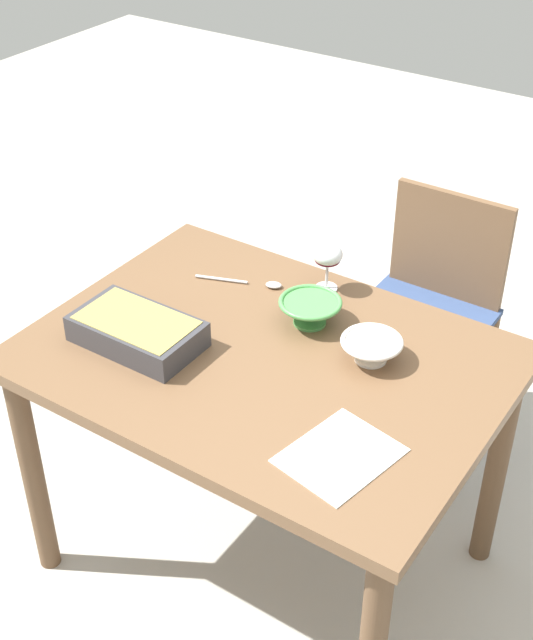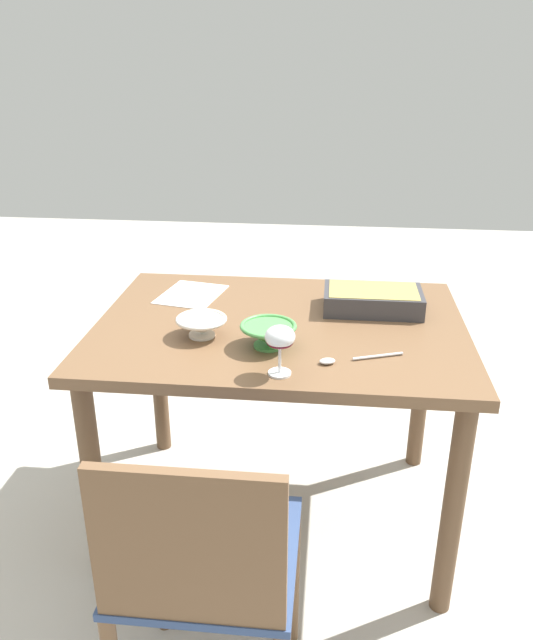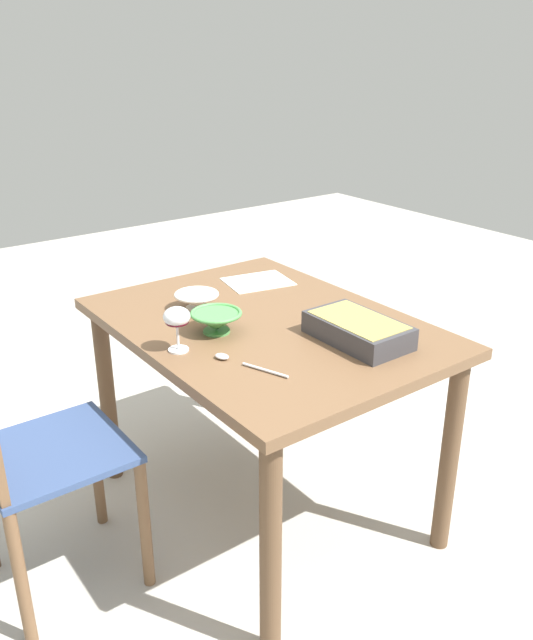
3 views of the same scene
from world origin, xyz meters
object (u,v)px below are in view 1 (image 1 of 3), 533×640
at_px(chair, 427,311).
at_px(mixing_bowl, 371,348).
at_px(casserole_dish, 137,330).
at_px(small_bowl, 310,310).
at_px(wine_glass, 328,257).
at_px(dining_table, 266,387).
at_px(napkin, 340,455).
at_px(serving_spoon, 256,283).

relative_size(chair, mixing_bowl, 5.49).
relative_size(chair, casserole_dish, 2.64).
bearing_deg(chair, small_bowl, 82.36).
distance_m(mixing_bowl, small_bowl, 0.21).
relative_size(chair, small_bowl, 5.13).
xyz_separation_m(wine_glass, casserole_dish, (0.26, 0.47, -0.06)).
height_order(dining_table, mixing_bowl, mixing_bowl).
xyz_separation_m(small_bowl, napkin, (-0.31, 0.38, -0.04)).
bearing_deg(mixing_bowl, casserole_dish, 26.79).
height_order(small_bowl, serving_spoon, small_bowl).
bearing_deg(wine_glass, napkin, 123.04).
bearing_deg(serving_spoon, mixing_bowl, 163.55).
height_order(wine_glass, serving_spoon, wine_glass).
height_order(mixing_bowl, small_bowl, small_bowl).
xyz_separation_m(chair, casserole_dish, (0.39, 0.90, 0.31)).
bearing_deg(casserole_dish, mixing_bowl, -153.21).
height_order(serving_spoon, napkin, serving_spoon).
bearing_deg(mixing_bowl, napkin, 107.56).
xyz_separation_m(chair, wine_glass, (0.13, 0.43, 0.37)).
bearing_deg(casserole_dish, dining_table, -154.63).
xyz_separation_m(dining_table, wine_glass, (0.03, -0.33, 0.20)).
bearing_deg(small_bowl, wine_glass, -73.98).
xyz_separation_m(chair, mixing_bowl, (-0.12, 0.65, 0.30)).
distance_m(wine_glass, mixing_bowl, 0.33).
xyz_separation_m(chair, serving_spoon, (0.30, 0.52, 0.28)).
relative_size(dining_table, mixing_bowl, 7.54).
distance_m(small_bowl, serving_spoon, 0.23).
xyz_separation_m(casserole_dish, serving_spoon, (-0.09, -0.38, -0.03)).
xyz_separation_m(casserole_dish, small_bowl, (-0.31, -0.31, 0.00)).
height_order(small_bowl, napkin, small_bowl).
distance_m(dining_table, wine_glass, 0.39).
xyz_separation_m(wine_glass, small_bowl, (-0.05, 0.16, -0.06)).
relative_size(mixing_bowl, small_bowl, 0.93).
height_order(dining_table, napkin, napkin).
relative_size(casserole_dish, mixing_bowl, 2.08).
bearing_deg(wine_glass, dining_table, 94.56).
xyz_separation_m(mixing_bowl, serving_spoon, (0.42, -0.12, -0.03)).
bearing_deg(chair, wine_glass, 73.71).
bearing_deg(chair, serving_spoon, 60.46).
bearing_deg(serving_spoon, small_bowl, 161.36).
xyz_separation_m(casserole_dish, napkin, (-0.62, 0.07, -0.04)).
height_order(wine_glass, mixing_bowl, wine_glass).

